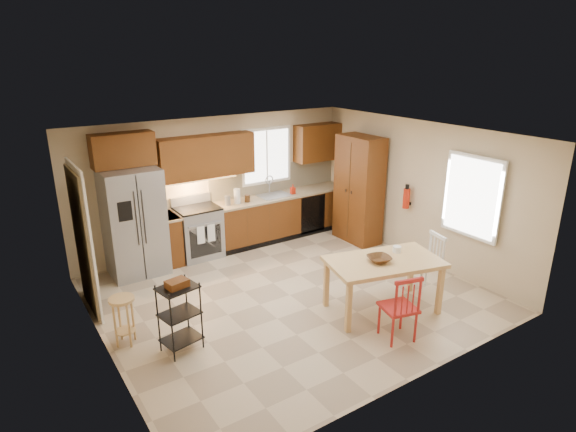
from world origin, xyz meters
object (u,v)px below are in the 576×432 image
(dining_table, at_px, (382,286))
(pantry, at_px, (359,190))
(table_bowl, at_px, (379,262))
(fire_extinguisher, at_px, (406,198))
(chair_white, at_px, (425,264))
(range_stove, at_px, (198,233))
(refrigerator, at_px, (134,222))
(utility_cart, at_px, (180,317))
(table_jar, at_px, (397,251))
(bar_stool, at_px, (124,321))
(soap_bottle, at_px, (293,189))
(chair_red, at_px, (398,306))

(dining_table, bearing_deg, pantry, 70.43)
(table_bowl, bearing_deg, pantry, 54.45)
(fire_extinguisher, distance_m, dining_table, 2.27)
(chair_white, relative_size, table_bowl, 2.90)
(range_stove, xyz_separation_m, pantry, (2.98, -0.99, 0.59))
(refrigerator, bearing_deg, utility_cart, -95.45)
(fire_extinguisher, height_order, chair_white, fire_extinguisher)
(refrigerator, distance_m, table_jar, 4.29)
(refrigerator, bearing_deg, fire_extinguisher, -24.52)
(chair_white, xyz_separation_m, table_jar, (-0.60, 0.05, 0.35))
(bar_stool, bearing_deg, soap_bottle, 48.25)
(dining_table, bearing_deg, soap_bottle, 93.70)
(range_stove, relative_size, table_bowl, 2.83)
(refrigerator, xyz_separation_m, utility_cart, (-0.24, -2.56, -0.45))
(soap_bottle, distance_m, dining_table, 3.32)
(dining_table, xyz_separation_m, table_jar, (0.35, 0.10, 0.43))
(fire_extinguisher, relative_size, utility_cart, 0.39)
(fire_extinguisher, bearing_deg, refrigerator, 155.48)
(chair_white, bearing_deg, range_stove, 50.54)
(range_stove, height_order, chair_red, chair_red)
(fire_extinguisher, xyz_separation_m, chair_red, (-2.10, -1.91, -0.63))
(range_stove, relative_size, dining_table, 0.57)
(range_stove, height_order, table_bowl, range_stove)
(table_bowl, distance_m, utility_cart, 2.82)
(chair_white, height_order, table_bowl, chair_white)
(refrigerator, distance_m, chair_white, 4.77)
(chair_white, xyz_separation_m, bar_stool, (-4.33, 1.15, -0.14))
(range_stove, bearing_deg, utility_cart, -118.01)
(refrigerator, relative_size, dining_table, 1.13)
(dining_table, bearing_deg, chair_white, 17.31)
(chair_red, xyz_separation_m, bar_stool, (-3.03, 1.85, -0.14))
(fire_extinguisher, bearing_deg, pantry, 100.78)
(refrigerator, bearing_deg, chair_red, -60.16)
(table_jar, bearing_deg, range_stove, 119.13)
(soap_bottle, height_order, chair_red, soap_bottle)
(refrigerator, bearing_deg, table_bowl, -52.55)
(range_stove, bearing_deg, fire_extinguisher, -32.62)
(soap_bottle, bearing_deg, range_stove, 177.60)
(dining_table, height_order, chair_red, chair_red)
(range_stove, distance_m, fire_extinguisher, 3.83)
(refrigerator, distance_m, soap_bottle, 3.18)
(pantry, distance_m, bar_stool, 5.10)
(refrigerator, xyz_separation_m, range_stove, (1.15, 0.06, -0.45))
(soap_bottle, distance_m, pantry, 1.31)
(table_bowl, bearing_deg, soap_bottle, 77.68)
(chair_white, relative_size, table_jar, 6.69)
(fire_extinguisher, bearing_deg, utility_cart, -172.69)
(range_stove, bearing_deg, chair_red, -74.70)
(refrigerator, height_order, range_stove, refrigerator)
(chair_red, xyz_separation_m, utility_cart, (-2.47, 1.32, -0.01))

